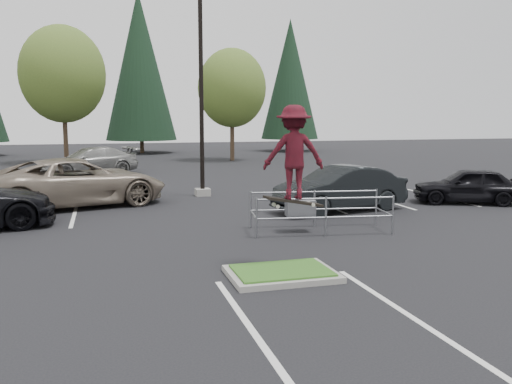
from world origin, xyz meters
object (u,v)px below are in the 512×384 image
object	(u,v)px
car_far_silver	(92,161)
car_r_black	(469,185)
light_pole	(201,86)
car_r_charc	(340,189)
conif_c	(290,79)
decid_b	(63,77)
cart_corral	(305,208)
skateboarder	(294,153)
decid_c	(232,91)
car_l_tan	(76,182)
conif_b	(140,66)

from	to	relation	value
car_far_silver	car_r_black	bearing A→B (deg)	23.07
light_pole	car_r_charc	xyz separation A→B (m)	(4.00, -5.00, -3.77)
light_pole	conif_c	xyz separation A→B (m)	(13.50, 27.50, 2.29)
conif_c	car_r_charc	xyz separation A→B (m)	(-9.50, -32.50, -6.06)
decid_b	car_r_black	bearing A→B (deg)	-55.49
cart_corral	decid_b	bearing A→B (deg)	115.35
light_pole	skateboarder	bearing A→B (deg)	-90.26
decid_c	car_r_charc	bearing A→B (deg)	-93.74
car_r_black	decid_b	bearing A→B (deg)	-120.99
car_l_tan	car_r_black	world-z (taller)	car_l_tan
cart_corral	car_l_tan	world-z (taller)	car_l_tan
decid_c	car_r_charc	size ratio (longest dim) A/B	1.74
decid_c	cart_corral	bearing A→B (deg)	-98.67
decid_c	car_r_black	world-z (taller)	decid_c
cart_corral	skateboarder	xyz separation A→B (m)	(-1.61, -3.50, 1.83)
car_far_silver	light_pole	bearing A→B (deg)	4.15
car_l_tan	car_far_silver	size ratio (longest dim) A/B	1.19
conif_c	skateboarder	size ratio (longest dim) A/B	5.66
light_pole	decid_b	world-z (taller)	light_pole
decid_b	light_pole	bearing A→B (deg)	-70.65
conif_c	cart_corral	size ratio (longest dim) A/B	3.06
decid_b	skateboarder	bearing A→B (deg)	-77.84
cart_corral	car_r_charc	size ratio (longest dim) A/B	0.85
light_pole	car_l_tan	bearing A→B (deg)	-163.87
car_l_tan	decid_b	bearing A→B (deg)	-12.43
decid_b	car_far_silver	distance (m)	10.20
car_l_tan	car_far_silver	xyz separation A→B (m)	(0.37, 11.45, -0.11)
car_far_silver	skateboarder	bearing A→B (deg)	-8.64
conif_c	car_r_charc	bearing A→B (deg)	-106.29
cart_corral	skateboarder	bearing A→B (deg)	-106.33
conif_b	car_r_charc	bearing A→B (deg)	-82.35
car_r_black	light_pole	bearing A→B (deg)	-92.10
light_pole	conif_c	distance (m)	30.72
cart_corral	car_r_black	xyz separation A→B (m)	(7.94, 3.18, -0.01)
car_l_tan	conif_c	bearing A→B (deg)	-49.33
car_r_black	cart_corral	bearing A→B (deg)	-43.68
conif_b	car_l_tan	xyz separation A→B (m)	(-4.50, -29.95, -6.95)
light_pole	conif_c	bearing A→B (deg)	63.85
conif_b	decid_c	bearing A→B (deg)	-60.68
conif_b	car_l_tan	size ratio (longest dim) A/B	2.24
skateboarder	car_far_silver	distance (m)	21.99
car_l_tan	car_r_charc	size ratio (longest dim) A/B	1.35
cart_corral	car_r_black	size ratio (longest dim) A/B	1.01
car_r_charc	car_far_silver	bearing A→B (deg)	-162.19
decid_b	car_r_charc	size ratio (longest dim) A/B	2.01
skateboarder	car_l_tan	distance (m)	11.27
decid_b	conif_b	bearing A→B (deg)	58.91
car_far_silver	car_r_charc	bearing A→B (deg)	9.22
skateboarder	car_r_charc	size ratio (longest dim) A/B	0.46
car_r_charc	car_far_silver	size ratio (longest dim) A/B	0.88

